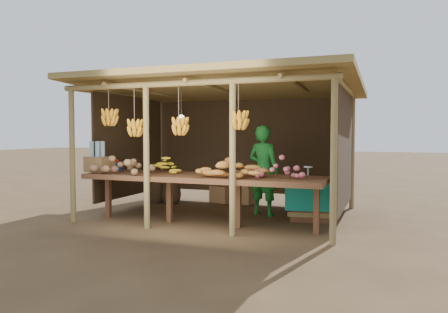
% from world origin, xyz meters
% --- Properties ---
extents(ground, '(60.00, 60.00, 0.00)m').
position_xyz_m(ground, '(0.00, 0.00, 0.00)').
color(ground, brown).
rests_on(ground, ground).
extents(stall_structure, '(4.70, 3.50, 2.43)m').
position_xyz_m(stall_structure, '(-0.06, -0.10, 1.91)').
color(stall_structure, olive).
rests_on(stall_structure, ground).
extents(counter, '(3.90, 1.05, 0.80)m').
position_xyz_m(counter, '(0.00, -0.95, 0.74)').
color(counter, brown).
rests_on(counter, ground).
extents(potato_heap, '(1.27, 0.97, 0.37)m').
position_xyz_m(potato_heap, '(-1.31, -1.11, 0.99)').
color(potato_heap, '#8D6949').
rests_on(potato_heap, counter).
extents(sweet_potato_heap, '(1.29, 1.03, 0.36)m').
position_xyz_m(sweet_potato_heap, '(0.57, -1.20, 0.98)').
color(sweet_potato_heap, '#C78033').
rests_on(sweet_potato_heap, counter).
extents(onion_heap, '(1.00, 0.78, 0.36)m').
position_xyz_m(onion_heap, '(1.26, -1.06, 0.98)').
color(onion_heap, '#CB6271').
rests_on(onion_heap, counter).
extents(banana_pile, '(0.62, 0.46, 0.35)m').
position_xyz_m(banana_pile, '(-0.73, -0.80, 0.97)').
color(banana_pile, yellow).
rests_on(banana_pile, counter).
extents(tomato_basin, '(0.40, 0.40, 0.21)m').
position_xyz_m(tomato_basin, '(-1.86, -0.79, 0.89)').
color(tomato_basin, navy).
rests_on(tomato_basin, counter).
extents(bottle_box, '(0.47, 0.39, 0.53)m').
position_xyz_m(bottle_box, '(-1.90, -1.06, 1.00)').
color(bottle_box, olive).
rests_on(bottle_box, counter).
extents(vendor, '(0.67, 0.53, 1.61)m').
position_xyz_m(vendor, '(0.68, 0.18, 0.80)').
color(vendor, '#1A7829').
rests_on(vendor, ground).
extents(tarp_crate, '(0.87, 0.77, 0.93)m').
position_xyz_m(tarp_crate, '(1.57, 0.09, 0.38)').
color(tarp_crate, brown).
rests_on(tarp_crate, ground).
extents(carton_stack, '(0.99, 0.45, 0.70)m').
position_xyz_m(carton_stack, '(-0.17, 1.20, 0.31)').
color(carton_stack, olive).
rests_on(carton_stack, ground).
extents(burlap_sacks, '(0.80, 0.42, 0.57)m').
position_xyz_m(burlap_sacks, '(-1.66, 0.76, 0.25)').
color(burlap_sacks, '#41301E').
rests_on(burlap_sacks, ground).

